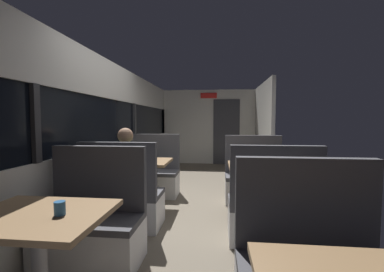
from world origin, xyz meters
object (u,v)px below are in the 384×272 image
(dining_table_mid_window, at_px, (140,167))
(dining_table_rear_aisle, at_px, (262,172))
(bench_mid_window_facing_end, at_px, (123,202))
(bench_mid_window_facing_entry, at_px, (152,177))
(bench_rear_aisle_facing_entry, at_px, (254,182))
(coffee_cup_secondary, at_px, (248,163))
(dining_table_near_window, at_px, (38,228))
(coffee_cup_primary, at_px, (60,208))
(seated_passenger, at_px, (125,184))
(bench_rear_aisle_facing_end, at_px, (272,213))
(bench_near_window_facing_entry, at_px, (92,228))

(dining_table_mid_window, distance_m, dining_table_rear_aisle, 1.80)
(bench_mid_window_facing_end, distance_m, bench_mid_window_facing_entry, 1.40)
(dining_table_mid_window, xyz_separation_m, dining_table_rear_aisle, (1.79, -0.20, 0.00))
(bench_rear_aisle_facing_entry, height_order, coffee_cup_secondary, bench_rear_aisle_facing_entry)
(dining_table_near_window, distance_m, coffee_cup_secondary, 2.46)
(bench_mid_window_facing_entry, height_order, coffee_cup_primary, bench_mid_window_facing_entry)
(coffee_cup_primary, bearing_deg, dining_table_rear_aisle, 50.87)
(dining_table_mid_window, bearing_deg, seated_passenger, -90.00)
(coffee_cup_secondary, bearing_deg, bench_mid_window_facing_end, -166.43)
(dining_table_mid_window, height_order, seated_passenger, seated_passenger)
(coffee_cup_secondary, bearing_deg, coffee_cup_primary, -127.13)
(dining_table_mid_window, height_order, bench_mid_window_facing_end, bench_mid_window_facing_end)
(bench_mid_window_facing_entry, height_order, bench_rear_aisle_facing_entry, same)
(dining_table_rear_aisle, distance_m, bench_rear_aisle_facing_end, 0.77)
(dining_table_near_window, height_order, coffee_cup_primary, coffee_cup_primary)
(bench_mid_window_facing_end, bearing_deg, bench_mid_window_facing_entry, 90.00)
(dining_table_near_window, bearing_deg, bench_mid_window_facing_entry, 90.00)
(bench_rear_aisle_facing_end, bearing_deg, bench_mid_window_facing_entry, 138.23)
(bench_near_window_facing_entry, height_order, dining_table_rear_aisle, bench_near_window_facing_entry)
(dining_table_rear_aisle, distance_m, coffee_cup_primary, 2.58)
(bench_mid_window_facing_end, xyz_separation_m, coffee_cup_primary, (0.17, -1.50, 0.46))
(dining_table_mid_window, distance_m, bench_rear_aisle_facing_entry, 1.88)
(bench_mid_window_facing_end, xyz_separation_m, bench_rear_aisle_facing_end, (1.79, -0.20, 0.00))
(seated_passenger, bearing_deg, coffee_cup_secondary, 11.08)
(coffee_cup_primary, bearing_deg, seated_passenger, 96.09)
(bench_rear_aisle_facing_entry, distance_m, seated_passenger, 2.13)
(bench_rear_aisle_facing_entry, bearing_deg, seated_passenger, -147.82)
(bench_near_window_facing_entry, height_order, seated_passenger, seated_passenger)
(bench_mid_window_facing_entry, bearing_deg, dining_table_near_window, -90.00)
(bench_mid_window_facing_end, xyz_separation_m, seated_passenger, (0.00, 0.07, 0.21))
(bench_mid_window_facing_end, bearing_deg, dining_table_near_window, -90.00)
(bench_near_window_facing_entry, distance_m, dining_table_mid_window, 1.52)
(dining_table_rear_aisle, xyz_separation_m, bench_rear_aisle_facing_end, (0.00, -0.70, -0.31))
(dining_table_rear_aisle, bearing_deg, bench_near_window_facing_entry, -144.36)
(bench_near_window_facing_entry, relative_size, bench_mid_window_facing_entry, 1.00)
(seated_passenger, relative_size, coffee_cup_secondary, 14.00)
(dining_table_mid_window, bearing_deg, dining_table_near_window, -90.00)
(bench_rear_aisle_facing_end, xyz_separation_m, coffee_cup_secondary, (-0.20, 0.58, 0.46))
(dining_table_near_window, distance_m, bench_near_window_facing_entry, 0.77)
(dining_table_mid_window, distance_m, coffee_cup_primary, 2.21)
(bench_mid_window_facing_end, height_order, coffee_cup_secondary, bench_mid_window_facing_end)
(bench_mid_window_facing_end, height_order, coffee_cup_primary, bench_mid_window_facing_end)
(bench_mid_window_facing_end, distance_m, seated_passenger, 0.22)
(bench_near_window_facing_entry, bearing_deg, dining_table_mid_window, 90.00)
(dining_table_near_window, height_order, bench_mid_window_facing_end, bench_mid_window_facing_end)
(bench_rear_aisle_facing_end, bearing_deg, dining_table_mid_window, 153.32)
(bench_rear_aisle_facing_end, distance_m, seated_passenger, 1.82)
(dining_table_mid_window, bearing_deg, coffee_cup_secondary, -11.23)
(bench_rear_aisle_facing_entry, bearing_deg, bench_rear_aisle_facing_end, -90.00)
(bench_rear_aisle_facing_entry, bearing_deg, dining_table_mid_window, -164.41)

